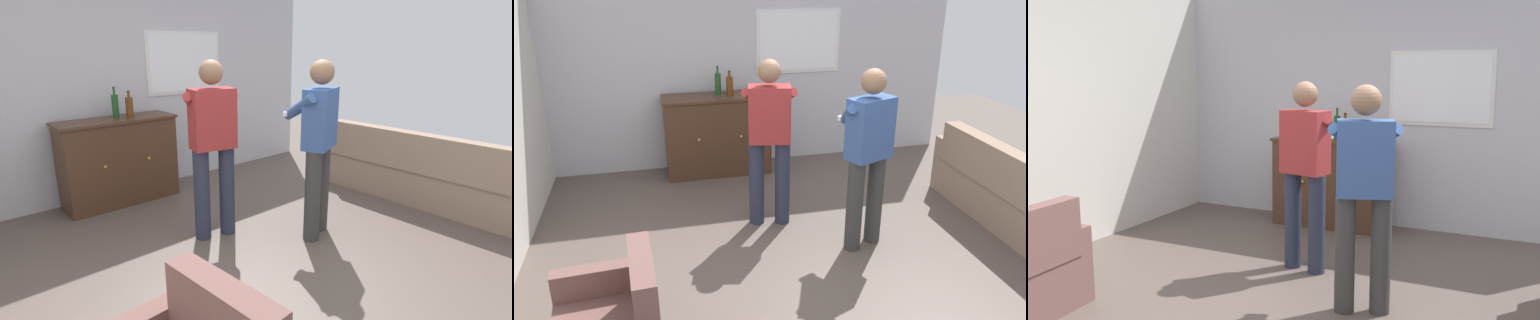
% 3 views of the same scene
% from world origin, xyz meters
% --- Properties ---
extents(ground, '(10.40, 10.40, 0.00)m').
position_xyz_m(ground, '(0.00, 0.00, 0.00)').
color(ground, brown).
extents(wall_back_with_window, '(5.20, 0.15, 2.80)m').
position_xyz_m(wall_back_with_window, '(0.01, 2.66, 1.40)').
color(wall_back_with_window, silver).
rests_on(wall_back_with_window, ground).
extents(wall_side_left, '(0.12, 5.20, 2.80)m').
position_xyz_m(wall_side_left, '(-2.66, 0.00, 1.40)').
color(wall_side_left, silver).
rests_on(wall_side_left, ground).
extents(sideboard_cabinet, '(1.32, 0.49, 1.00)m').
position_xyz_m(sideboard_cabinet, '(-0.58, 2.30, 0.50)').
color(sideboard_cabinet, '#472D1E').
rests_on(sideboard_cabinet, ground).
extents(bottle_wine_green, '(0.07, 0.07, 0.35)m').
position_xyz_m(bottle_wine_green, '(-0.55, 2.36, 1.14)').
color(bottle_wine_green, '#1E4C23').
rests_on(bottle_wine_green, sideboard_cabinet).
extents(bottle_liquor_amber, '(0.08, 0.08, 0.30)m').
position_xyz_m(bottle_liquor_amber, '(-0.42, 2.27, 1.12)').
color(bottle_liquor_amber, '#593314').
rests_on(bottle_liquor_amber, sideboard_cabinet).
extents(person_standing_left, '(0.55, 0.51, 1.68)m').
position_xyz_m(person_standing_left, '(-0.27, 0.86, 0.94)').
color(person_standing_left, '#282D42').
rests_on(person_standing_left, ground).
extents(person_standing_right, '(0.52, 0.52, 1.68)m').
position_xyz_m(person_standing_right, '(0.47, 0.22, 0.94)').
color(person_standing_right, '#383838').
rests_on(person_standing_right, ground).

